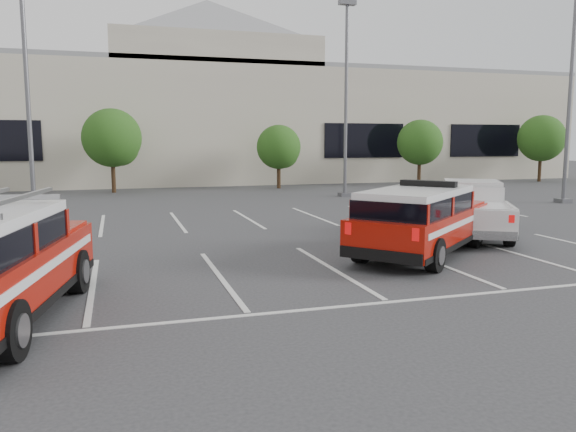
% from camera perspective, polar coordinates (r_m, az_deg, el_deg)
% --- Properties ---
extents(ground, '(120.00, 120.00, 0.00)m').
position_cam_1_polar(ground, '(13.39, 4.62, -5.43)').
color(ground, '#313133').
rests_on(ground, ground).
extents(stall_markings, '(23.00, 15.00, 0.01)m').
position_cam_1_polar(stall_markings, '(17.56, -0.80, -2.22)').
color(stall_markings, silver).
rests_on(stall_markings, ground).
extents(convention_building, '(60.00, 16.99, 13.20)m').
position_cam_1_polar(convention_building, '(44.29, -10.67, 9.77)').
color(convention_building, beige).
rests_on(convention_building, ground).
extents(tree_mid_left, '(3.37, 3.37, 4.85)m').
position_cam_1_polar(tree_mid_left, '(34.16, -17.30, 7.39)').
color(tree_mid_left, '#3F2B19').
rests_on(tree_mid_left, ground).
extents(tree_mid_right, '(2.77, 2.77, 3.99)m').
position_cam_1_polar(tree_mid_right, '(35.57, -0.83, 6.86)').
color(tree_mid_right, '#3F2B19').
rests_on(tree_mid_right, ground).
extents(tree_right, '(3.07, 3.07, 4.42)m').
position_cam_1_polar(tree_right, '(39.54, 13.34, 7.14)').
color(tree_right, '#3F2B19').
rests_on(tree_right, ground).
extents(tree_far_right, '(3.37, 3.37, 4.85)m').
position_cam_1_polar(tree_far_right, '(45.41, 24.40, 7.05)').
color(tree_far_right, '#3F2B19').
rests_on(tree_far_right, ground).
extents(light_pole_left, '(0.90, 0.60, 10.24)m').
position_cam_1_polar(light_pole_left, '(24.41, -25.00, 12.06)').
color(light_pole_left, '#59595E').
rests_on(light_pole_left, ground).
extents(light_pole_mid, '(0.90, 0.60, 10.24)m').
position_cam_1_polar(light_pole_mid, '(30.57, 5.91, 11.71)').
color(light_pole_mid, '#59595E').
rests_on(light_pole_mid, ground).
extents(light_pole_right, '(0.90, 0.60, 10.24)m').
position_cam_1_polar(light_pole_right, '(30.45, 26.73, 10.96)').
color(light_pole_right, '#59595E').
rests_on(light_pole_right, ground).
extents(fire_chief_suv, '(5.56, 5.16, 1.96)m').
position_cam_1_polar(fire_chief_suv, '(15.22, 13.37, -0.94)').
color(fire_chief_suv, '#991107').
rests_on(fire_chief_suv, ground).
extents(white_pickup, '(4.49, 5.81, 1.72)m').
position_cam_1_polar(white_pickup, '(19.05, 18.19, 0.24)').
color(white_pickup, silver).
rests_on(white_pickup, ground).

